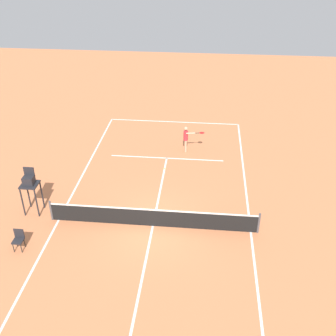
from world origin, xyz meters
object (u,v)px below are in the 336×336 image
(tennis_ball, at_px, (165,168))
(courtside_chair_near, at_px, (18,239))
(player_serving, at_px, (187,137))
(umpire_chair, at_px, (30,184))

(tennis_ball, bearing_deg, courtside_chair_near, 52.63)
(player_serving, xyz_separation_m, umpire_chair, (7.05, 6.90, 0.62))
(tennis_ball, height_order, umpire_chair, umpire_chair)
(umpire_chair, bearing_deg, player_serving, -135.58)
(player_serving, xyz_separation_m, courtside_chair_near, (6.67, 9.55, -0.45))
(player_serving, relative_size, courtside_chair_near, 1.75)
(tennis_ball, relative_size, courtside_chair_near, 0.07)
(player_serving, height_order, courtside_chair_near, player_serving)
(player_serving, height_order, umpire_chair, umpire_chair)
(tennis_ball, distance_m, umpire_chair, 7.68)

